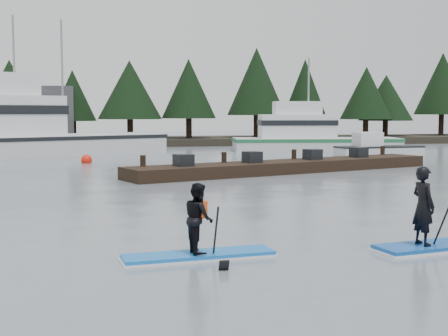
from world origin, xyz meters
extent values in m
plane|color=slate|center=(0.00, 0.00, 0.00)|extent=(160.00, 160.00, 0.00)
cube|color=#2D281E|center=(0.00, 42.00, 0.30)|extent=(70.00, 8.00, 0.60)
cube|color=silver|center=(-7.61, 29.83, 0.12)|extent=(18.18, 11.70, 2.36)
cylinder|color=gray|center=(-8.42, 29.47, 5.11)|extent=(0.14, 0.14, 7.63)
cube|color=silver|center=(12.39, 30.56, 0.09)|extent=(12.37, 5.17, 1.71)
cube|color=white|center=(10.97, 30.77, 1.80)|extent=(5.70, 3.24, 1.71)
cylinder|color=gray|center=(11.80, 30.65, 3.83)|extent=(0.14, 0.14, 5.77)
cube|color=silver|center=(14.20, 24.14, 0.33)|extent=(5.71, 2.08, 0.65)
cube|color=black|center=(5.13, 15.29, 0.27)|extent=(15.89, 7.24, 0.54)
sphere|color=red|center=(-4.05, 22.73, 0.00)|extent=(0.61, 0.61, 0.61)
sphere|color=red|center=(12.48, 24.77, 0.00)|extent=(0.48, 0.48, 0.48)
cube|color=blue|center=(-2.03, -0.88, 0.05)|extent=(2.97, 0.98, 0.11)
imported|color=black|center=(-2.03, -0.88, 0.78)|extent=(0.57, 0.70, 1.35)
cube|color=#FF5415|center=(-2.03, -0.88, 0.94)|extent=(0.32, 0.23, 0.32)
cylinder|color=black|center=(-1.76, -1.08, 0.33)|extent=(0.08, 0.90, 1.52)
imported|color=black|center=(2.48, -1.22, 0.92)|extent=(0.47, 0.63, 1.59)
cylinder|color=black|center=(2.76, -1.40, 0.47)|extent=(0.05, 0.95, 1.61)
camera|label=1|loc=(-4.12, -12.42, 2.78)|focal=50.00mm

